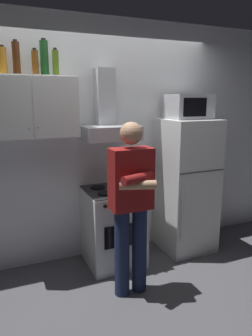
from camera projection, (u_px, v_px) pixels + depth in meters
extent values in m
plane|color=#4C4C51|center=(126.00, 271.00, 3.42)|extent=(7.00, 7.00, 0.00)
cube|color=white|center=(106.00, 141.00, 3.67)|extent=(4.80, 0.10, 2.70)
cube|color=white|center=(30.00, 107.00, 3.06)|extent=(0.90, 0.34, 0.60)
cube|color=white|center=(6.00, 108.00, 2.81)|extent=(0.43, 0.01, 0.58)
cube|color=white|center=(57.00, 108.00, 2.99)|extent=(0.43, 0.01, 0.58)
sphere|color=#B2B2B7|center=(29.00, 128.00, 2.91)|extent=(0.02, 0.02, 0.02)
sphere|color=#B2B2B7|center=(38.00, 127.00, 2.94)|extent=(0.02, 0.02, 0.02)
cube|color=white|center=(113.00, 227.00, 3.54)|extent=(0.60, 0.60, 0.85)
cube|color=black|center=(113.00, 190.00, 3.44)|extent=(0.59, 0.59, 0.01)
cube|color=black|center=(124.00, 235.00, 3.26)|extent=(0.42, 0.01, 0.24)
cylinder|color=black|center=(105.00, 193.00, 3.28)|extent=(0.16, 0.16, 0.01)
cylinder|color=black|center=(128.00, 191.00, 3.38)|extent=(0.16, 0.16, 0.01)
cylinder|color=black|center=(98.00, 187.00, 3.50)|extent=(0.16, 0.16, 0.01)
cylinder|color=black|center=(120.00, 185.00, 3.60)|extent=(0.16, 0.16, 0.01)
cylinder|color=black|center=(105.00, 206.00, 3.10)|extent=(0.04, 0.02, 0.04)
cylinder|color=black|center=(117.00, 204.00, 3.15)|extent=(0.04, 0.02, 0.04)
cylinder|color=black|center=(130.00, 203.00, 3.20)|extent=(0.04, 0.02, 0.04)
cylinder|color=black|center=(142.00, 201.00, 3.25)|extent=(0.04, 0.02, 0.04)
cube|color=#B7BABF|center=(110.00, 133.00, 3.38)|extent=(0.60, 0.44, 0.15)
cube|color=#B7BABF|center=(105.00, 97.00, 3.42)|extent=(0.20, 0.16, 0.60)
cube|color=silver|center=(186.00, 186.00, 3.82)|extent=(0.60, 0.60, 1.60)
cube|color=#4C4C4C|center=(203.00, 172.00, 3.49)|extent=(0.59, 0.01, 0.01)
cylinder|color=silver|center=(182.00, 216.00, 3.49)|extent=(0.02, 0.02, 0.60)
cube|color=#B7BABF|center=(189.00, 107.00, 3.63)|extent=(0.48, 0.36, 0.28)
cube|color=black|center=(195.00, 107.00, 3.45)|extent=(0.30, 0.01, 0.20)
cylinder|color=#192342|center=(122.00, 253.00, 2.94)|extent=(0.14, 0.14, 0.85)
cylinder|color=#192342|center=(139.00, 249.00, 3.01)|extent=(0.14, 0.14, 0.85)
cube|color=maroon|center=(131.00, 179.00, 2.82)|extent=(0.38, 0.20, 0.56)
cylinder|color=maroon|center=(138.00, 178.00, 2.69)|extent=(0.33, 0.17, 0.08)
cylinder|color=tan|center=(138.00, 185.00, 2.70)|extent=(0.33, 0.17, 0.08)
sphere|color=tan|center=(131.00, 133.00, 2.74)|extent=(0.20, 0.20, 0.20)
cylinder|color=#B7BABF|center=(128.00, 185.00, 3.37)|extent=(0.17, 0.17, 0.11)
cylinder|color=black|center=(118.00, 183.00, 3.32)|extent=(0.05, 0.01, 0.01)
cylinder|color=black|center=(138.00, 181.00, 3.40)|extent=(0.05, 0.01, 0.01)
cylinder|color=#B7721E|center=(2.00, 61.00, 2.91)|extent=(0.08, 0.08, 0.24)
cylinder|color=black|center=(1.00, 46.00, 2.88)|extent=(0.05, 0.05, 0.02)
cylinder|color=brown|center=(35.00, 63.00, 3.01)|extent=(0.06, 0.06, 0.23)
cylinder|color=black|center=(34.00, 49.00, 2.98)|extent=(0.03, 0.03, 0.02)
cylinder|color=#47230F|center=(16.00, 59.00, 2.95)|extent=(0.07, 0.07, 0.30)
cylinder|color=black|center=(15.00, 41.00, 2.92)|extent=(0.04, 0.04, 0.02)
cylinder|color=#4C6B19|center=(56.00, 63.00, 3.07)|extent=(0.06, 0.06, 0.24)
cylinder|color=black|center=(55.00, 49.00, 3.04)|extent=(0.03, 0.03, 0.02)
cylinder|color=#19471E|center=(44.00, 58.00, 3.05)|extent=(0.08, 0.08, 0.33)
cylinder|color=black|center=(43.00, 39.00, 3.02)|extent=(0.04, 0.04, 0.02)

